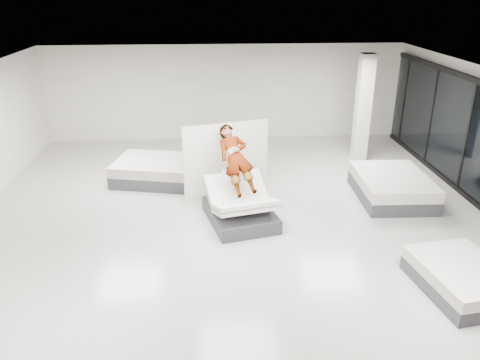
# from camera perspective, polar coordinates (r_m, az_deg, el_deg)

# --- Properties ---
(room) EXTENTS (14.00, 14.04, 3.20)m
(room) POSITION_cam_1_polar(r_m,az_deg,el_deg) (9.43, -0.25, 1.67)
(room) COLOR beige
(room) RESTS_ON ground
(hero_bed) EXTENTS (1.73, 2.06, 1.06)m
(hero_bed) POSITION_cam_1_polar(r_m,az_deg,el_deg) (10.57, 0.02, -3.33)
(hero_bed) COLOR #39393F
(hero_bed) RESTS_ON floor
(person) EXTENTS (1.01, 1.65, 1.63)m
(person) POSITION_cam_1_polar(r_m,az_deg,el_deg) (10.50, -0.48, 1.42)
(person) COLOR slate
(person) RESTS_ON hero_bed
(remote) EXTENTS (0.08, 0.15, 0.08)m
(remote) POSITION_cam_1_polar(r_m,az_deg,el_deg) (10.35, 1.26, -0.32)
(remote) COLOR black
(remote) RESTS_ON person
(divider_panel) EXTENTS (2.09, 0.69, 1.95)m
(divider_panel) POSITION_cam_1_polar(r_m,az_deg,el_deg) (11.49, -1.70, 2.26)
(divider_panel) COLOR silver
(divider_panel) RESTS_ON floor
(flat_bed_right_far) EXTENTS (1.73, 2.26, 0.61)m
(flat_bed_right_far) POSITION_cam_1_polar(r_m,az_deg,el_deg) (12.34, 18.02, -0.78)
(flat_bed_right_far) COLOR #39393F
(flat_bed_right_far) RESTS_ON floor
(flat_bed_right_near) EXTENTS (1.57, 1.95, 0.49)m
(flat_bed_right_near) POSITION_cam_1_polar(r_m,az_deg,el_deg) (9.20, 25.45, -10.80)
(flat_bed_right_near) COLOR #39393F
(flat_bed_right_near) RESTS_ON floor
(flat_bed_left_far) EXTENTS (2.46, 2.05, 0.59)m
(flat_bed_left_far) POSITION_cam_1_polar(r_m,az_deg,el_deg) (12.98, -10.15, 1.15)
(flat_bed_left_far) COLOR #39393F
(flat_bed_left_far) RESTS_ON floor
(column) EXTENTS (0.40, 0.40, 3.20)m
(column) POSITION_cam_1_polar(r_m,az_deg,el_deg) (14.45, 14.75, 8.40)
(column) COLOR beige
(column) RESTS_ON floor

